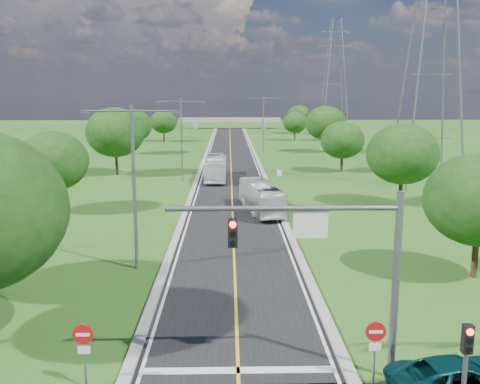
# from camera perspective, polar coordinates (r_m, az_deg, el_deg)

# --- Properties ---
(ground) EXTENTS (260.00, 260.00, 0.00)m
(ground) POSITION_cam_1_polar(r_m,az_deg,el_deg) (80.30, -0.98, 2.96)
(ground) COLOR #225718
(ground) RESTS_ON ground
(road) EXTENTS (8.00, 150.00, 0.06)m
(road) POSITION_cam_1_polar(r_m,az_deg,el_deg) (86.24, -1.00, 3.51)
(road) COLOR black
(road) RESTS_ON ground
(curb_left) EXTENTS (0.50, 150.00, 0.22)m
(curb_left) POSITION_cam_1_polar(r_m,az_deg,el_deg) (86.32, -3.82, 3.55)
(curb_left) COLOR gray
(curb_left) RESTS_ON ground
(curb_right) EXTENTS (0.50, 150.00, 0.22)m
(curb_right) POSITION_cam_1_polar(r_m,az_deg,el_deg) (86.35, 1.83, 3.57)
(curb_right) COLOR gray
(curb_right) RESTS_ON ground
(signal_mast) EXTENTS (8.54, 0.33, 7.20)m
(signal_mast) POSITION_cam_1_polar(r_m,az_deg,el_deg) (19.87, 10.57, -6.47)
(signal_mast) COLOR slate
(signal_mast) RESTS_ON ground
(signal_pole_right) EXTENTS (0.32, 0.31, 3.48)m
(signal_pole_right) POSITION_cam_1_polar(r_m,az_deg,el_deg) (19.21, 22.95, -16.03)
(signal_pole_right) COLOR slate
(signal_pole_right) RESTS_ON ground
(do_not_enter_left) EXTENTS (0.76, 0.11, 2.50)m
(do_not_enter_left) POSITION_cam_1_polar(r_m,az_deg,el_deg) (20.81, -16.33, -15.18)
(do_not_enter_left) COLOR slate
(do_not_enter_left) RESTS_ON ground
(do_not_enter_right) EXTENTS (0.76, 0.11, 2.50)m
(do_not_enter_right) POSITION_cam_1_polar(r_m,az_deg,el_deg) (20.83, 14.24, -15.05)
(do_not_enter_right) COLOR slate
(do_not_enter_right) RESTS_ON ground
(speed_limit_sign) EXTENTS (0.55, 0.09, 2.40)m
(speed_limit_sign) POSITION_cam_1_polar(r_m,az_deg,el_deg) (58.54, 4.22, 1.65)
(speed_limit_sign) COLOR slate
(speed_limit_sign) RESTS_ON ground
(overpass) EXTENTS (30.00, 3.00, 3.20)m
(overpass) POSITION_cam_1_polar(r_m,az_deg,el_deg) (159.80, -1.11, 7.63)
(overpass) COLOR gray
(overpass) RESTS_ON ground
(streetlight_near_left) EXTENTS (5.90, 0.25, 10.00)m
(streetlight_near_left) POSITION_cam_1_polar(r_m,az_deg,el_deg) (32.43, -11.28, 2.00)
(streetlight_near_left) COLOR slate
(streetlight_near_left) RESTS_ON ground
(streetlight_mid_left) EXTENTS (5.90, 0.25, 10.00)m
(streetlight_mid_left) POSITION_cam_1_polar(r_m,az_deg,el_deg) (65.00, -6.26, 6.36)
(streetlight_mid_left) COLOR slate
(streetlight_mid_left) RESTS_ON ground
(streetlight_far_right) EXTENTS (5.90, 0.25, 10.00)m
(streetlight_far_right) POSITION_cam_1_polar(r_m,az_deg,el_deg) (97.90, 2.51, 7.82)
(streetlight_far_right) COLOR slate
(streetlight_far_right) RESTS_ON ground
(power_tower_near) EXTENTS (9.00, 6.40, 28.00)m
(power_tower_near) POSITION_cam_1_polar(r_m,az_deg,el_deg) (63.72, 19.82, 12.99)
(power_tower_near) COLOR slate
(power_tower_near) RESTS_ON ground
(power_tower_far) EXTENTS (9.00, 6.40, 28.00)m
(power_tower_far) POSITION_cam_1_polar(r_m,az_deg,el_deg) (137.18, 10.06, 11.83)
(power_tower_far) COLOR slate
(power_tower_far) RESTS_ON ground
(tree_lb) EXTENTS (6.30, 6.30, 7.33)m
(tree_lb) POSITION_cam_1_polar(r_m,az_deg,el_deg) (50.46, -19.33, 3.14)
(tree_lb) COLOR black
(tree_lb) RESTS_ON ground
(tree_lc) EXTENTS (7.56, 7.56, 8.79)m
(tree_lc) POSITION_cam_1_polar(r_m,az_deg,el_deg) (71.29, -13.17, 6.22)
(tree_lc) COLOR black
(tree_lc) RESTS_ON ground
(tree_ld) EXTENTS (6.72, 6.72, 7.82)m
(tree_ld) POSITION_cam_1_polar(r_m,az_deg,el_deg) (95.23, -11.39, 6.95)
(tree_ld) COLOR black
(tree_ld) RESTS_ON ground
(tree_le) EXTENTS (5.88, 5.88, 6.84)m
(tree_le) POSITION_cam_1_polar(r_m,az_deg,el_deg) (118.60, -8.15, 7.43)
(tree_le) COLOR black
(tree_le) RESTS_ON ground
(tree_ra) EXTENTS (6.30, 6.30, 7.33)m
(tree_ra) POSITION_cam_1_polar(r_m,az_deg,el_deg) (33.42, 24.20, -0.74)
(tree_ra) COLOR black
(tree_ra) RESTS_ON ground
(tree_rb) EXTENTS (6.72, 6.72, 7.82)m
(tree_rb) POSITION_cam_1_polar(r_m,az_deg,el_deg) (52.52, 16.95, 3.89)
(tree_rb) COLOR black
(tree_rb) RESTS_ON ground
(tree_rc) EXTENTS (5.88, 5.88, 6.84)m
(tree_rc) POSITION_cam_1_polar(r_m,az_deg,el_deg) (73.48, 10.87, 5.46)
(tree_rc) COLOR black
(tree_rc) RESTS_ON ground
(tree_rd) EXTENTS (7.14, 7.14, 8.30)m
(tree_rd) POSITION_cam_1_polar(r_m,az_deg,el_deg) (97.29, 9.11, 7.28)
(tree_rd) COLOR black
(tree_rd) RESTS_ON ground
(tree_re) EXTENTS (5.46, 5.46, 6.35)m
(tree_re) POSITION_cam_1_polar(r_m,az_deg,el_deg) (120.68, 5.89, 7.38)
(tree_re) COLOR black
(tree_re) RESTS_ON ground
(tree_rf) EXTENTS (6.30, 6.30, 7.33)m
(tree_rf) POSITION_cam_1_polar(r_m,az_deg,el_deg) (140.91, 6.31, 8.08)
(tree_rf) COLOR black
(tree_rf) RESTS_ON ground
(bus_outbound) EXTENTS (3.82, 9.90, 2.69)m
(bus_outbound) POSITION_cam_1_polar(r_m,az_deg,el_deg) (47.97, 2.26, -0.55)
(bus_outbound) COLOR silver
(bus_outbound) RESTS_ON road
(bus_inbound) EXTENTS (2.49, 10.46, 2.91)m
(bus_inbound) POSITION_cam_1_polar(r_m,az_deg,el_deg) (65.86, -2.60, 2.59)
(bus_inbound) COLOR silver
(bus_inbound) RESTS_ON road
(suv) EXTENTS (5.31, 3.06, 1.39)m
(suv) POSITION_cam_1_polar(r_m,az_deg,el_deg) (21.35, 22.35, -17.95)
(suv) COLOR #072F32
(suv) RESTS_ON cross_street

